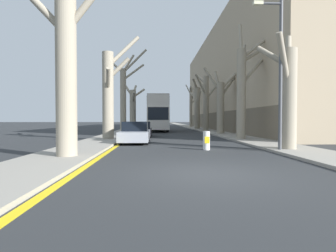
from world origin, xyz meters
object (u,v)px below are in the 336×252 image
(street_tree_right_0, at_px, (287,94))
(double_decker_bus, at_px, (158,112))
(street_tree_right_3, at_px, (206,101))
(street_tree_right_5, at_px, (191,106))
(parked_car_0, at_px, (135,133))
(lamp_post, at_px, (278,67))
(street_tree_left_1, at_px, (109,92))
(street_tree_left_2, at_px, (124,95))
(parked_car_1, at_px, (141,130))
(street_tree_right_1, at_px, (243,85))
(traffic_bollard, at_px, (206,141))
(street_tree_left_0, at_px, (68,55))
(street_tree_left_3, at_px, (133,107))
(street_tree_right_2, at_px, (221,103))
(street_tree_right_4, at_px, (197,106))

(street_tree_right_0, distance_m, double_decker_bus, 23.04)
(street_tree_right_3, bearing_deg, street_tree_right_5, 90.00)
(parked_car_0, height_order, lamp_post, lamp_post)
(street_tree_left_1, bearing_deg, street_tree_left_2, 90.05)
(street_tree_right_5, bearing_deg, street_tree_right_0, -90.11)
(street_tree_left_2, bearing_deg, parked_car_0, -79.09)
(street_tree_right_0, height_order, parked_car_1, street_tree_right_0)
(street_tree_right_1, distance_m, traffic_bollard, 8.23)
(street_tree_right_3, bearing_deg, street_tree_right_1, -89.92)
(street_tree_left_0, height_order, street_tree_right_5, street_tree_left_0)
(street_tree_left_0, height_order, street_tree_left_3, street_tree_left_0)
(street_tree_right_1, bearing_deg, street_tree_left_1, 179.17)
(street_tree_left_1, xyz_separation_m, double_decker_bus, (3.66, 15.25, -1.00))
(double_decker_bus, bearing_deg, street_tree_right_0, -74.44)
(street_tree_right_5, bearing_deg, street_tree_left_2, -115.85)
(street_tree_left_3, distance_m, street_tree_right_0, 25.97)
(street_tree_left_1, relative_size, parked_car_1, 1.82)
(street_tree_left_2, distance_m, street_tree_right_2, 10.21)
(street_tree_left_3, height_order, street_tree_right_1, street_tree_right_1)
(street_tree_left_3, height_order, parked_car_0, street_tree_left_3)
(street_tree_right_3, relative_size, lamp_post, 1.07)
(street_tree_right_5, height_order, lamp_post, street_tree_right_5)
(street_tree_right_2, height_order, traffic_bollard, street_tree_right_2)
(street_tree_right_3, relative_size, street_tree_right_5, 0.93)
(street_tree_right_2, bearing_deg, lamp_post, -93.38)
(street_tree_left_2, xyz_separation_m, parked_car_0, (2.08, -10.79, -3.46))
(street_tree_left_1, height_order, street_tree_right_0, street_tree_left_1)
(traffic_bollard, bearing_deg, street_tree_left_1, 133.15)
(street_tree_left_0, relative_size, lamp_post, 1.33)
(street_tree_left_1, distance_m, street_tree_right_0, 12.07)
(street_tree_left_1, xyz_separation_m, street_tree_right_4, (9.81, 21.52, 0.12))
(street_tree_right_1, xyz_separation_m, double_decker_bus, (-6.27, 15.39, -1.57))
(street_tree_left_3, bearing_deg, street_tree_left_2, -91.14)
(street_tree_left_3, relative_size, parked_car_1, 1.71)
(street_tree_right_3, bearing_deg, parked_car_1, -125.91)
(street_tree_right_0, relative_size, street_tree_right_5, 0.74)
(street_tree_left_3, distance_m, street_tree_right_5, 15.52)
(street_tree_left_0, height_order, double_decker_bus, street_tree_left_0)
(traffic_bollard, bearing_deg, street_tree_right_1, 57.70)
(street_tree_right_5, bearing_deg, street_tree_right_3, -90.00)
(street_tree_right_5, distance_m, traffic_bollard, 35.98)
(street_tree_right_4, distance_m, parked_car_0, 25.01)
(traffic_bollard, bearing_deg, street_tree_left_3, 103.90)
(street_tree_right_3, xyz_separation_m, traffic_bollard, (-3.93, -20.93, -3.54))
(parked_car_0, distance_m, traffic_bollard, 5.83)
(street_tree_right_0, relative_size, parked_car_1, 1.37)
(street_tree_right_5, bearing_deg, street_tree_left_3, -128.98)
(street_tree_right_1, height_order, street_tree_right_2, street_tree_right_1)
(street_tree_left_1, distance_m, street_tree_right_2, 12.22)
(street_tree_right_5, distance_m, double_decker_bus, 15.36)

